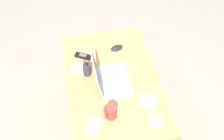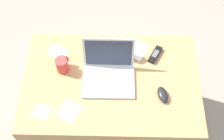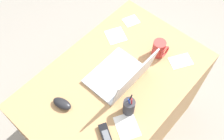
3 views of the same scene
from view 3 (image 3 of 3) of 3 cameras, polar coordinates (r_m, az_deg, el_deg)
The scene contains 11 objects.
ground_plane at distance 2.19m, azimuth 0.49°, elevation -12.14°, with size 6.00×6.00×0.00m, color gray.
desk at distance 1.84m, azimuth 0.58°, elevation -8.02°, with size 1.10×0.72×0.76m, color tan.
laptop at distance 1.45m, azimuth 2.02°, elevation -1.24°, with size 0.32×0.27×0.24m.
computer_mouse at distance 1.43m, azimuth -10.80°, elevation -7.19°, with size 0.06×0.11×0.04m, color black.
coffee_mug_white at distance 1.58m, azimuth 10.24°, elevation 4.57°, with size 0.08×0.09×0.11m.
cordless_phone at distance 1.35m, azimuth -1.26°, elevation -14.28°, with size 0.10×0.14×0.03m.
pen_holder at distance 1.36m, azimuth 3.70°, elevation -7.95°, with size 0.06×0.06×0.17m.
paper_note_near_laptop at distance 1.68m, azimuth 0.81°, elevation 7.48°, with size 0.11×0.12×0.00m, color white.
paper_note_left at distance 1.77m, azimuth 4.17°, elevation 10.61°, with size 0.10×0.08×0.00m, color white.
paper_note_right at distance 1.38m, azimuth 3.27°, elevation -12.13°, with size 0.11×0.14×0.00m, color white.
paper_note_front at distance 1.62m, azimuth 14.71°, elevation 1.89°, with size 0.13×0.09×0.00m, color white.
Camera 3 is at (0.58, 0.49, 2.05)m, focal length 42.05 mm.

